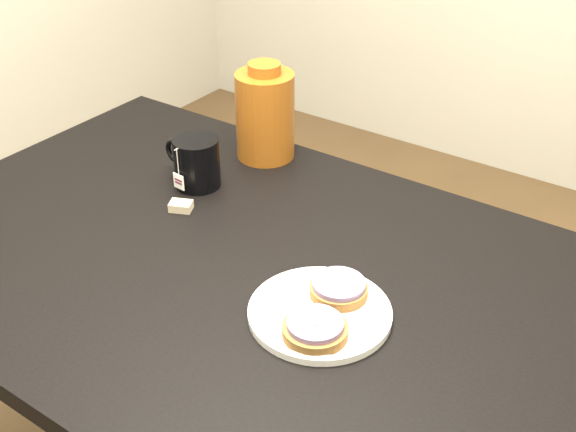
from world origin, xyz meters
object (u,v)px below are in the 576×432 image
at_px(table, 243,296).
at_px(plate, 320,312).
at_px(bagel_back, 339,288).
at_px(teabag_pouch, 181,206).
at_px(bagel_front, 315,329).
at_px(mug, 196,162).
at_px(bagel_package, 265,114).

relative_size(table, plate, 5.86).
bearing_deg(bagel_back, plate, -94.45).
bearing_deg(plate, table, 166.73).
bearing_deg(table, teabag_pouch, 161.70).
height_order(table, teabag_pouch, teabag_pouch).
relative_size(bagel_front, teabag_pouch, 3.25).
bearing_deg(bagel_back, mug, 160.27).
xyz_separation_m(table, plate, (0.20, -0.05, 0.09)).
relative_size(bagel_front, mug, 0.98).
bearing_deg(mug, bagel_back, -14.88).
relative_size(mug, teabag_pouch, 3.30).
distance_m(bagel_back, mug, 0.49).
bearing_deg(bagel_package, plate, -44.80).
relative_size(bagel_back, bagel_package, 0.45).
relative_size(bagel_back, teabag_pouch, 2.21).
xyz_separation_m(mug, teabag_pouch, (0.04, -0.10, -0.05)).
height_order(plate, bagel_front, bagel_front).
distance_m(bagel_back, teabag_pouch, 0.42).
bearing_deg(bagel_front, mug, 150.49).
bearing_deg(plate, bagel_back, 85.55).
relative_size(bagel_back, mug, 0.67).
bearing_deg(bagel_front, table, 155.67).
height_order(plate, bagel_back, bagel_back).
bearing_deg(bagel_back, bagel_front, -78.18).
height_order(plate, mug, mug).
height_order(mug, bagel_package, bagel_package).
bearing_deg(teabag_pouch, bagel_package, 90.21).
bearing_deg(teabag_pouch, mug, 112.52).
xyz_separation_m(plate, bagel_package, (-0.41, 0.41, 0.09)).
bearing_deg(bagel_package, bagel_front, -46.67).
bearing_deg(bagel_back, bagel_package, 139.32).
distance_m(plate, bagel_front, 0.06).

